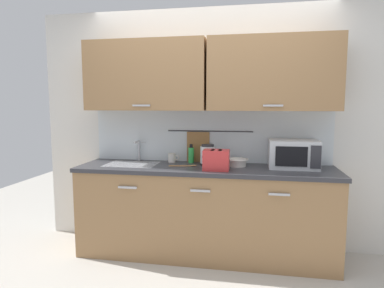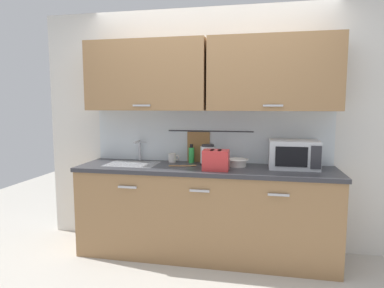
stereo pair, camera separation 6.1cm
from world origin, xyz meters
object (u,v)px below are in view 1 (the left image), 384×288
object	(u,v)px
mug_near_sink	(172,158)
mixing_bowl	(238,162)
wooden_spoon	(186,166)
toaster	(216,160)
microwave	(293,154)
dish_soap_bottle	(191,155)
electric_kettle	(208,155)

from	to	relation	value
mug_near_sink	mixing_bowl	bearing A→B (deg)	-9.33
wooden_spoon	toaster	bearing A→B (deg)	-23.98
microwave	mixing_bowl	bearing A→B (deg)	-177.98
microwave	wooden_spoon	size ratio (longest dim) A/B	1.67
dish_soap_bottle	wooden_spoon	distance (m)	0.22
microwave	wooden_spoon	distance (m)	1.05
dish_soap_bottle	microwave	bearing A→B (deg)	-5.57
mixing_bowl	electric_kettle	bearing A→B (deg)	174.86
electric_kettle	toaster	bearing A→B (deg)	-66.93
electric_kettle	toaster	distance (m)	0.28
mug_near_sink	wooden_spoon	bearing A→B (deg)	-46.71
microwave	dish_soap_bottle	distance (m)	1.03
microwave	wooden_spoon	xyz separation A→B (m)	(-1.03, -0.11, -0.13)
electric_kettle	toaster	xyz separation A→B (m)	(0.11, -0.26, -0.01)
dish_soap_bottle	mixing_bowl	bearing A→B (deg)	-13.54
toaster	microwave	bearing A→B (deg)	19.14
toaster	wooden_spoon	world-z (taller)	toaster
dish_soap_bottle	wooden_spoon	xyz separation A→B (m)	(-0.01, -0.21, -0.08)
electric_kettle	mixing_bowl	distance (m)	0.30
wooden_spoon	microwave	bearing A→B (deg)	6.06
microwave	toaster	xyz separation A→B (m)	(-0.72, -0.25, -0.04)
dish_soap_bottle	toaster	distance (m)	0.46
dish_soap_bottle	mug_near_sink	size ratio (longest dim) A/B	1.63
mixing_bowl	toaster	size ratio (longest dim) A/B	0.84
mixing_bowl	dish_soap_bottle	bearing A→B (deg)	166.46
mixing_bowl	toaster	distance (m)	0.30
dish_soap_bottle	mug_near_sink	xyz separation A→B (m)	(-0.21, -0.00, -0.04)
microwave	dish_soap_bottle	world-z (taller)	microwave
mug_near_sink	electric_kettle	bearing A→B (deg)	-12.41
wooden_spoon	mixing_bowl	bearing A→B (deg)	10.25
mixing_bowl	microwave	bearing A→B (deg)	2.02
microwave	wooden_spoon	bearing A→B (deg)	-173.94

